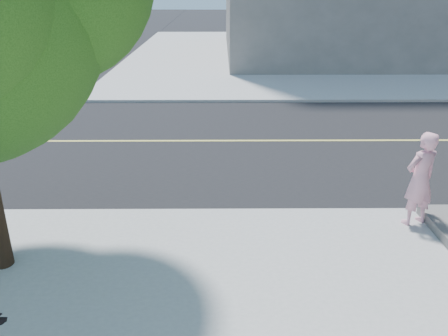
{
  "coord_description": "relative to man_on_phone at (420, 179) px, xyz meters",
  "views": [
    {
      "loc": [
        4.58,
        -8.12,
        4.33
      ],
      "look_at": [
        4.63,
        -0.74,
        1.3
      ],
      "focal_mm": 36.72,
      "sensor_mm": 36.0,
      "label": 1
    }
  ],
  "objects": [
    {
      "name": "road_ew",
      "position": [
        -8.18,
        5.08,
        -1.01
      ],
      "size": [
        140.0,
        9.0,
        0.01
      ],
      "primitive_type": "cube",
      "color": "black",
      "rests_on": "ground"
    },
    {
      "name": "sidewalk_ne",
      "position": [
        5.32,
        22.08,
        -0.95
      ],
      "size": [
        29.0,
        25.0,
        0.12
      ],
      "primitive_type": "cube",
      "color": "#A7A7A7",
      "rests_on": "ground"
    },
    {
      "name": "man_on_phone",
      "position": [
        0.0,
        0.0,
        0.0
      ],
      "size": [
        0.76,
        0.64,
        1.78
      ],
      "primitive_type": "imported",
      "rotation": [
        0.0,
        0.0,
        3.53
      ],
      "color": "#FAA9C0",
      "rests_on": "sidewalk_se"
    }
  ]
}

